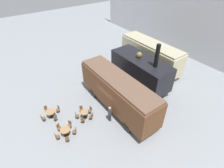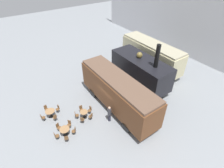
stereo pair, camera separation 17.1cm
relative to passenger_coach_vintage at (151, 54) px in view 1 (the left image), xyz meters
name	(u,v)px [view 1 (the left image)]	position (x,y,z in m)	size (l,w,h in m)	color
ground_plane	(112,106)	(3.13, -8.46, -2.13)	(80.00, 80.00, 0.00)	gray
backdrop_wall	(210,31)	(3.13, 7.08, 2.37)	(44.00, 0.15, 9.00)	silver
passenger_coach_vintage	(151,54)	(0.00, 0.00, 0.00)	(8.80, 2.46, 3.64)	beige
steam_locomotive	(140,69)	(1.96, -3.68, -0.05)	(7.31, 2.73, 5.83)	black
passenger_coach_wooden	(118,91)	(3.53, -8.05, -0.04)	(9.41, 2.46, 3.59)	brown
cafe_table_near	(65,131)	(3.70, -13.68, -1.54)	(0.84, 0.84, 0.75)	black
cafe_table_mid	(50,113)	(0.94, -13.96, -1.55)	(0.87, 0.87, 0.74)	black
cafe_table_far	(84,114)	(2.89, -11.42, -1.56)	(0.73, 0.73, 0.77)	black
cafe_chair_0	(67,139)	(4.47, -13.88, -1.62)	(0.38, 0.36, 0.87)	black
cafe_chair_1	(75,131)	(4.13, -13.01, -1.62)	(0.39, 0.40, 0.87)	black
cafe_chair_2	(70,124)	(3.20, -13.07, -1.62)	(0.40, 0.41, 0.87)	black
cafe_chair_3	(59,127)	(2.96, -13.97, -1.62)	(0.39, 0.38, 0.87)	black
cafe_chair_4	(57,136)	(3.75, -14.47, -1.62)	(0.36, 0.36, 0.87)	black
cafe_chair_5	(46,109)	(0.15, -14.11, -1.62)	(0.38, 0.36, 0.87)	black
cafe_chair_6	(43,118)	(1.09, -14.76, -1.62)	(0.36, 0.38, 0.87)	black
cafe_chair_7	(55,118)	(1.74, -13.81, -1.62)	(0.38, 0.36, 0.87)	black
cafe_chair_8	(58,109)	(0.79, -13.17, -1.62)	(0.36, 0.38, 0.87)	black
cafe_chair_9	(91,116)	(3.52, -11.05, -1.62)	(0.40, 0.39, 0.87)	black
cafe_chair_10	(90,110)	(2.72, -10.71, -1.62)	(0.36, 0.38, 0.87)	black
cafe_chair_11	(81,109)	(2.15, -11.36, -1.62)	(0.37, 0.36, 0.87)	black
cafe_chair_12	(77,115)	(2.59, -12.10, -1.62)	(0.38, 0.40, 0.87)	black
cafe_chair_13	(83,120)	(3.44, -11.91, -1.62)	(0.41, 0.40, 0.87)	black
visitor_person	(110,113)	(4.56, -9.69, -1.17)	(0.34, 0.34, 1.75)	#262633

